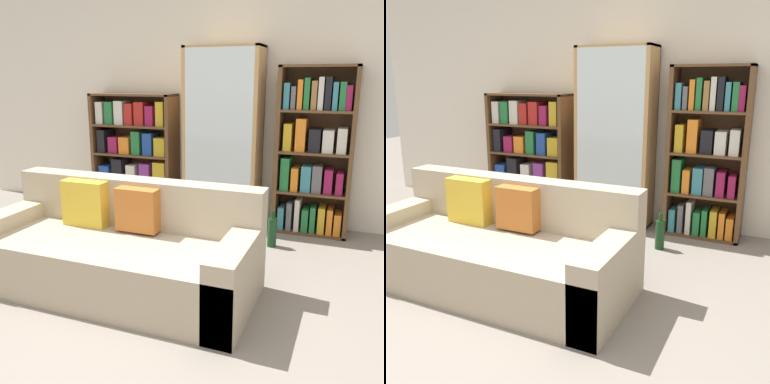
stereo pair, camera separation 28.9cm
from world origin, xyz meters
TOP-DOWN VIEW (x-y plane):
  - ground_plane at (0.00, 0.00)m, footprint 16.00×16.00m
  - wall_back at (0.00, 2.70)m, footprint 6.91×0.06m
  - couch at (-0.37, 0.73)m, footprint 2.05×0.88m
  - bookshelf_left at (-1.17, 2.49)m, footprint 0.99×0.32m
  - display_cabinet at (-0.11, 2.48)m, footprint 0.79×0.36m
  - bookshelf_right at (0.82, 2.49)m, footprint 0.73×0.32m
  - wine_bottle at (0.55, 1.95)m, footprint 0.09×0.09m

SIDE VIEW (x-z plane):
  - ground_plane at x=0.00m, z-range 0.00..0.00m
  - wine_bottle at x=0.55m, z-range -0.03..0.32m
  - couch at x=-0.37m, z-range -0.11..0.66m
  - bookshelf_left at x=-1.17m, z-range -0.01..1.36m
  - bookshelf_right at x=0.82m, z-range -0.03..1.63m
  - display_cabinet at x=-0.11m, z-range 0.00..1.84m
  - wall_back at x=0.00m, z-range 0.00..2.70m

